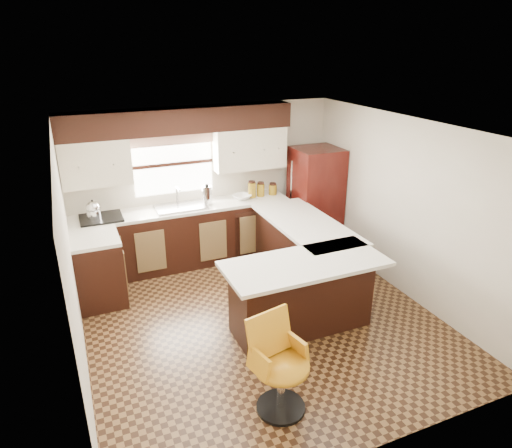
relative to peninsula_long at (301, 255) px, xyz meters
name	(u,v)px	position (x,y,z in m)	size (l,w,h in m)	color
floor	(261,319)	(-0.90, -0.62, -0.45)	(4.40, 4.40, 0.00)	#49301A
ceiling	(262,130)	(-0.90, -0.62, 1.95)	(4.40, 4.40, 0.00)	silver
wall_back	(206,182)	(-0.90, 1.58, 0.75)	(4.40, 4.40, 0.00)	beige
wall_front	(377,337)	(-0.90, -2.83, 0.75)	(4.40, 4.40, 0.00)	beige
wall_left	(71,264)	(-3.00, -0.62, 0.75)	(4.40, 4.40, 0.00)	beige
wall_right	(405,208)	(1.20, -0.62, 0.75)	(4.40, 4.40, 0.00)	beige
base_cab_back	(186,237)	(-1.35, 1.28, 0.00)	(3.30, 0.60, 0.90)	black
base_cab_left	(99,271)	(-2.70, 0.62, 0.00)	(0.60, 0.70, 0.90)	black
counter_back	(184,208)	(-1.35, 1.28, 0.47)	(3.30, 0.60, 0.04)	silver
counter_left	(94,238)	(-2.70, 0.62, 0.47)	(0.60, 0.70, 0.04)	silver
soffit	(180,120)	(-1.30, 1.40, 1.77)	(3.40, 0.35, 0.36)	black
upper_cab_left	(95,163)	(-2.52, 1.40, 1.27)	(0.94, 0.35, 0.64)	beige
upper_cab_right	(249,148)	(-0.22, 1.40, 1.27)	(1.14, 0.35, 0.64)	beige
window_pane	(173,164)	(-1.40, 1.56, 1.10)	(1.20, 0.02, 0.90)	white
valance	(172,139)	(-1.40, 1.52, 1.49)	(1.30, 0.06, 0.18)	#D19B93
sink	(181,207)	(-1.40, 1.25, 0.51)	(0.75, 0.45, 0.03)	#B2B2B7
dishwasher	(252,235)	(-0.35, 0.99, -0.02)	(0.58, 0.03, 0.78)	black
cooktop	(101,218)	(-2.55, 1.25, 0.51)	(0.58, 0.50, 0.03)	black
peninsula_long	(301,255)	(0.00, 0.00, 0.00)	(0.60, 1.95, 0.90)	black
peninsula_return	(301,295)	(-0.53, -0.97, 0.00)	(1.65, 0.60, 0.90)	black
counter_pen_long	(306,224)	(0.05, 0.00, 0.47)	(0.84, 1.95, 0.04)	silver
counter_pen_return	(305,264)	(-0.55, -1.06, 0.47)	(1.89, 0.84, 0.04)	silver
refrigerator	(315,199)	(0.82, 1.06, 0.40)	(0.73, 0.70, 1.70)	#3C0D09
bar_chair	(282,368)	(-1.33, -2.09, 0.03)	(0.52, 0.52, 0.97)	orange
kettle	(93,209)	(-2.64, 1.26, 0.65)	(0.20, 0.20, 0.27)	silver
percolator	(207,195)	(-0.97, 1.28, 0.64)	(0.15, 0.15, 0.28)	silver
mixing_bowl	(242,197)	(-0.41, 1.28, 0.53)	(0.28, 0.28, 0.07)	white
canister_large	(252,190)	(-0.22, 1.30, 0.62)	(0.12, 0.12, 0.24)	#876713
canister_med	(261,190)	(-0.07, 1.30, 0.60)	(0.12, 0.12, 0.20)	#876713
canister_small	(273,190)	(0.15, 1.30, 0.58)	(0.13, 0.13, 0.16)	#876713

